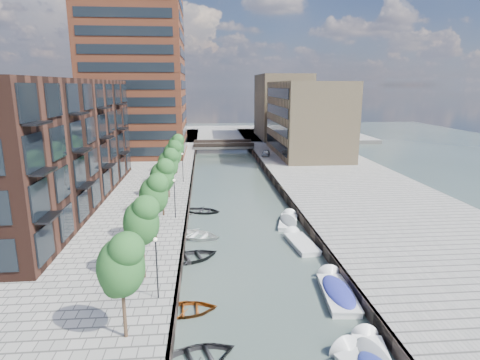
{
  "coord_description": "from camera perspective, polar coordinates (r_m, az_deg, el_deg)",
  "views": [
    {
      "loc": [
        -3.99,
        -15.75,
        14.35
      ],
      "look_at": [
        0.0,
        29.81,
        3.5
      ],
      "focal_mm": 30.0,
      "sensor_mm": 36.0,
      "label": 1
    }
  ],
  "objects": [
    {
      "name": "lamp_0",
      "position": [
        26.3,
        -11.79,
        -11.28
      ],
      "size": [
        0.24,
        0.24,
        4.12
      ],
      "color": "black",
      "rests_on": "quay_left"
    },
    {
      "name": "motorboat_3",
      "position": [
        30.04,
        13.54,
        -15.09
      ],
      "size": [
        2.48,
        5.91,
        1.92
      ],
      "color": "silver",
      "rests_on": "ground"
    },
    {
      "name": "water",
      "position": [
        57.71,
        -0.88,
        -1.05
      ],
      "size": [
        300.0,
        300.0,
        0.0
      ],
      "primitive_type": "plane",
      "color": "#38473F",
      "rests_on": "ground"
    },
    {
      "name": "tower",
      "position": [
        81.81,
        -14.6,
        14.09
      ],
      "size": [
        18.0,
        18.0,
        30.0
      ],
      "primitive_type": "cube",
      "color": "brown",
      "rests_on": "quay_left"
    },
    {
      "name": "tree_5",
      "position": [
        55.68,
        -9.61,
        3.81
      ],
      "size": [
        2.5,
        2.5,
        5.95
      ],
      "color": "#382619",
      "rests_on": "quay_left"
    },
    {
      "name": "lamp_2",
      "position": [
        56.89,
        -8.15,
        2.23
      ],
      "size": [
        0.24,
        0.24,
        4.12
      ],
      "color": "black",
      "rests_on": "quay_left"
    },
    {
      "name": "tree_6",
      "position": [
        62.57,
        -9.12,
        4.87
      ],
      "size": [
        2.5,
        2.5,
        5.95
      ],
      "color": "#382619",
      "rests_on": "quay_left"
    },
    {
      "name": "apartment_block",
      "position": [
        48.89,
        -24.16,
        4.72
      ],
      "size": [
        8.0,
        38.0,
        14.0
      ],
      "primitive_type": "cube",
      "color": "black",
      "rests_on": "quay_left"
    },
    {
      "name": "motorboat_1",
      "position": [
        24.38,
        18.42,
        -22.92
      ],
      "size": [
        2.46,
        5.01,
        1.6
      ],
      "color": "white",
      "rests_on": "ground"
    },
    {
      "name": "sloop_2",
      "position": [
        27.56,
        -7.54,
        -18.16
      ],
      "size": [
        4.23,
        3.18,
        0.83
      ],
      "primitive_type": "imported",
      "rotation": [
        0.0,
        0.0,
        1.65
      ],
      "color": "#73320C",
      "rests_on": "ground"
    },
    {
      "name": "tree_1",
      "position": [
        28.6,
        -13.87,
        -5.49
      ],
      "size": [
        2.5,
        2.5,
        5.95
      ],
      "color": "#382619",
      "rests_on": "quay_left"
    },
    {
      "name": "motorboat_2",
      "position": [
        38.06,
        8.41,
        -8.79
      ],
      "size": [
        2.44,
        5.44,
        1.75
      ],
      "color": "silver",
      "rests_on": "ground"
    },
    {
      "name": "car",
      "position": [
        77.62,
        3.7,
        3.85
      ],
      "size": [
        2.18,
        3.66,
        1.17
      ],
      "primitive_type": "imported",
      "rotation": [
        0.0,
        0.0,
        -0.25
      ],
      "color": "#ADB1B2",
      "rests_on": "quay_right"
    },
    {
      "name": "tree_0",
      "position": [
        22.19,
        -16.6,
        -11.3
      ],
      "size": [
        2.5,
        2.5,
        5.95
      ],
      "color": "#382619",
      "rests_on": "quay_left"
    },
    {
      "name": "lamp_1",
      "position": [
        41.33,
        -9.29,
        -2.03
      ],
      "size": [
        0.24,
        0.24,
        4.12
      ],
      "color": "black",
      "rests_on": "quay_left"
    },
    {
      "name": "tree_3",
      "position": [
        41.99,
        -11.05,
        0.66
      ],
      "size": [
        2.5,
        2.5,
        5.95
      ],
      "color": "#382619",
      "rests_on": "quay_left"
    },
    {
      "name": "tan_block_near",
      "position": [
        80.53,
        9.49,
        8.64
      ],
      "size": [
        12.0,
        25.0,
        14.0
      ],
      "primitive_type": "cube",
      "color": "#9B825F",
      "rests_on": "quay_right"
    },
    {
      "name": "motorboat_4",
      "position": [
        43.26,
        6.9,
        -5.84
      ],
      "size": [
        2.97,
        5.32,
        1.68
      ],
      "color": "white",
      "rests_on": "ground"
    },
    {
      "name": "sloop_0",
      "position": [
        34.66,
        -7.02,
        -11.22
      ],
      "size": [
        5.75,
        4.94,
        1.0
      ],
      "primitive_type": "imported",
      "rotation": [
        0.0,
        0.0,
        1.93
      ],
      "color": "black",
      "rests_on": "ground"
    },
    {
      "name": "tree_2",
      "position": [
        35.23,
        -12.19,
        -1.83
      ],
      "size": [
        2.5,
        2.5,
        5.95
      ],
      "color": "#382619",
      "rests_on": "quay_left"
    },
    {
      "name": "quay_wall_right",
      "position": [
        58.33,
        5.1,
        -0.44
      ],
      "size": [
        0.25,
        140.0,
        1.0
      ],
      "primitive_type": "cube",
      "color": "#332823",
      "rests_on": "ground"
    },
    {
      "name": "far_closure",
      "position": [
        116.65,
        -3.03,
        6.51
      ],
      "size": [
        80.0,
        40.0,
        1.0
      ],
      "primitive_type": "cube",
      "color": "gray",
      "rests_on": "ground"
    },
    {
      "name": "bridge",
      "position": [
        88.79,
        -2.39,
        4.94
      ],
      "size": [
        13.0,
        6.0,
        1.3
      ],
      "color": "gray",
      "rests_on": "ground"
    },
    {
      "name": "sloop_4",
      "position": [
        46.68,
        -5.3,
        -4.62
      ],
      "size": [
        4.79,
        4.06,
        0.84
      ],
      "primitive_type": "imported",
      "rotation": [
        0.0,
        0.0,
        1.25
      ],
      "color": "black",
      "rests_on": "ground"
    },
    {
      "name": "tan_block_far",
      "position": [
        105.8,
        5.99,
        10.38
      ],
      "size": [
        12.0,
        20.0,
        16.0
      ],
      "primitive_type": "cube",
      "color": "#9B825F",
      "rests_on": "quay_right"
    },
    {
      "name": "quay_wall_left",
      "position": [
        57.49,
        -6.96,
        -0.7
      ],
      "size": [
        0.25,
        140.0,
        1.0
      ],
      "primitive_type": "cube",
      "color": "#332823",
      "rests_on": "ground"
    },
    {
      "name": "quay_right",
      "position": [
        60.83,
        14.32,
        -0.24
      ],
      "size": [
        20.0,
        140.0,
        1.0
      ],
      "primitive_type": "cube",
      "color": "gray",
      "rests_on": "ground"
    },
    {
      "name": "tree_4",
      "position": [
        48.81,
        -10.23,
        2.46
      ],
      "size": [
        2.5,
        2.5,
        5.95
      ],
      "color": "#382619",
      "rests_on": "quay_left"
    },
    {
      "name": "sloop_3",
      "position": [
        39.25,
        -6.28,
        -8.18
      ],
      "size": [
        5.88,
        5.17,
        1.01
      ],
      "primitive_type": "imported",
      "rotation": [
        0.0,
        0.0,
        1.15
      ],
      "color": "silver",
      "rests_on": "ground"
    }
  ]
}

